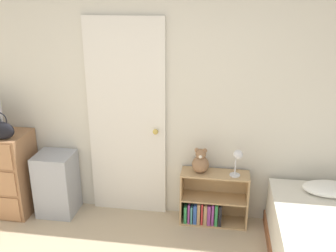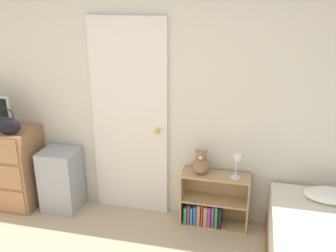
% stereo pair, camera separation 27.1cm
% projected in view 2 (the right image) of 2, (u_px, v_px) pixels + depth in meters
% --- Properties ---
extents(wall_back, '(10.00, 0.06, 2.55)m').
position_uv_depth(wall_back, '(163.00, 98.00, 3.76)').
color(wall_back, beige).
rests_on(wall_back, ground_plane).
extents(door_closed, '(0.81, 0.09, 2.08)m').
position_uv_depth(door_closed, '(130.00, 120.00, 3.86)').
color(door_closed, silver).
rests_on(door_closed, ground_plane).
extents(dresser, '(0.81, 0.45, 0.90)m').
position_uv_depth(dresser, '(3.00, 166.00, 4.17)').
color(dresser, '#996B47').
rests_on(dresser, ground_plane).
extents(handbag, '(0.28, 0.11, 0.28)m').
position_uv_depth(handbag, '(8.00, 125.00, 3.81)').
color(handbag, black).
rests_on(handbag, dresser).
extents(storage_bin, '(0.39, 0.36, 0.69)m').
position_uv_depth(storage_bin, '(61.00, 179.00, 4.10)').
color(storage_bin, '#999EA8').
rests_on(storage_bin, ground_plane).
extents(bookshelf, '(0.69, 0.24, 0.57)m').
position_uv_depth(bookshelf, '(210.00, 205.00, 3.84)').
color(bookshelf, tan).
rests_on(bookshelf, ground_plane).
extents(teddy_bear, '(0.17, 0.17, 0.26)m').
position_uv_depth(teddy_bear, '(201.00, 163.00, 3.71)').
color(teddy_bear, '#8C6647').
rests_on(teddy_bear, bookshelf).
extents(desk_lamp, '(0.12, 0.11, 0.28)m').
position_uv_depth(desk_lamp, '(238.00, 160.00, 3.57)').
color(desk_lamp, silver).
rests_on(desk_lamp, bookshelf).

